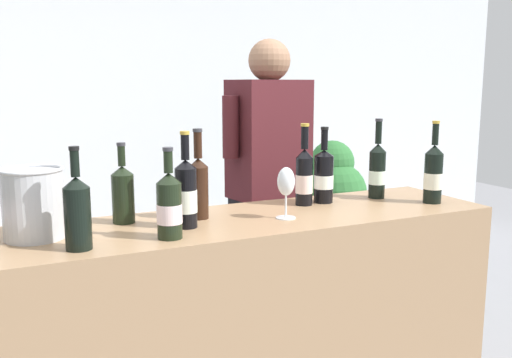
{
  "coord_description": "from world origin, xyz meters",
  "views": [
    {
      "loc": [
        -0.79,
        -1.91,
        1.53
      ],
      "look_at": [
        0.11,
        0.0,
        1.16
      ],
      "focal_mm": 39.16,
      "sensor_mm": 36.0,
      "label": 1
    }
  ],
  "objects": [
    {
      "name": "wine_bottle_8",
      "position": [
        -0.1,
        0.08,
        1.14
      ],
      "size": [
        0.08,
        0.08,
        0.35
      ],
      "color": "black",
      "rests_on": "counter"
    },
    {
      "name": "wine_bottle_4",
      "position": [
        0.39,
        0.11,
        1.14
      ],
      "size": [
        0.07,
        0.07,
        0.35
      ],
      "color": "black",
      "rests_on": "counter"
    },
    {
      "name": "wine_bottle_3",
      "position": [
        0.49,
        0.12,
        1.13
      ],
      "size": [
        0.08,
        0.08,
        0.33
      ],
      "color": "black",
      "rests_on": "counter"
    },
    {
      "name": "counter",
      "position": [
        0.0,
        0.0,
        0.51
      ],
      "size": [
        2.16,
        0.53,
        1.01
      ],
      "primitive_type": "cube",
      "color": "#9E7A56",
      "rests_on": "ground_plane"
    },
    {
      "name": "wine_bottle_2",
      "position": [
        -0.28,
        -0.15,
        1.13
      ],
      "size": [
        0.09,
        0.09,
        0.31
      ],
      "color": "black",
      "rests_on": "counter"
    },
    {
      "name": "wall_back",
      "position": [
        0.0,
        2.6,
        1.4
      ],
      "size": [
        8.0,
        0.1,
        2.8
      ],
      "primitive_type": "cube",
      "color": "silver",
      "rests_on": "ground_plane"
    },
    {
      "name": "potted_shrub",
      "position": [
        1.22,
        1.27,
        0.63
      ],
      "size": [
        0.67,
        0.66,
        1.15
      ],
      "color": "brown",
      "rests_on": "ground_plane"
    },
    {
      "name": "wine_glass",
      "position": [
        0.2,
        -0.07,
        1.15
      ],
      "size": [
        0.08,
        0.08,
        0.2
      ],
      "color": "silver",
      "rests_on": "counter"
    },
    {
      "name": "wine_bottle_7",
      "position": [
        0.91,
        -0.09,
        1.14
      ],
      "size": [
        0.08,
        0.08,
        0.36
      ],
      "color": "black",
      "rests_on": "counter"
    },
    {
      "name": "wine_bottle_1",
      "position": [
        0.76,
        0.1,
        1.14
      ],
      "size": [
        0.07,
        0.07,
        0.36
      ],
      "color": "black",
      "rests_on": "counter"
    },
    {
      "name": "wine_bottle_5",
      "position": [
        -0.58,
        -0.15,
        1.14
      ],
      "size": [
        0.08,
        0.08,
        0.32
      ],
      "color": "black",
      "rests_on": "counter"
    },
    {
      "name": "wine_bottle_6",
      "position": [
        -0.38,
        0.13,
        1.13
      ],
      "size": [
        0.08,
        0.08,
        0.3
      ],
      "color": "black",
      "rests_on": "counter"
    },
    {
      "name": "wine_bottle_9",
      "position": [
        -0.19,
        -0.04,
        1.14
      ],
      "size": [
        0.08,
        0.08,
        0.35
      ],
      "color": "black",
      "rests_on": "counter"
    },
    {
      "name": "person_server",
      "position": [
        0.48,
        0.64,
        0.86
      ],
      "size": [
        0.54,
        0.31,
        1.75
      ],
      "color": "black",
      "rests_on": "ground_plane"
    },
    {
      "name": "ice_bucket",
      "position": [
        -0.69,
        0.04,
        1.13
      ],
      "size": [
        0.21,
        0.21,
        0.24
      ],
      "color": "silver",
      "rests_on": "counter"
    }
  ]
}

